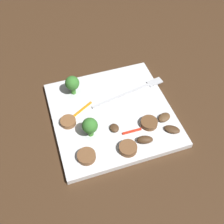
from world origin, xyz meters
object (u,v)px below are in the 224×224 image
object	(u,v)px
sausage_slice_1	(68,122)
pepper_strip_1	(132,131)
sausage_slice_2	(86,156)
mushroom_1	(114,128)
broccoli_floret_0	(90,126)
mushroom_0	(172,129)
mushroom_2	(145,140)
fork	(134,91)
plate	(112,114)
pepper_strip_0	(82,110)
sausage_slice_3	(149,123)
mushroom_3	(164,117)
broccoli_floret_1	(72,83)
sausage_slice_0	(130,148)

from	to	relation	value
sausage_slice_1	pepper_strip_1	size ratio (longest dim) A/B	0.80
sausage_slice_2	mushroom_1	bearing A→B (deg)	33.07
broccoli_floret_0	mushroom_0	bearing A→B (deg)	-15.10
mushroom_0	mushroom_2	xyz separation A→B (m)	(-0.06, -0.01, 0.00)
fork	pepper_strip_1	size ratio (longest dim) A/B	4.48
plate	pepper_strip_0	distance (m)	0.07
sausage_slice_1	sausage_slice_3	size ratio (longest dim) A/B	0.92
fork	mushroom_3	size ratio (longest dim) A/B	6.21
plate	sausage_slice_2	xyz separation A→B (m)	(-0.08, -0.09, 0.01)
sausage_slice_1	sausage_slice_2	xyz separation A→B (m)	(0.02, -0.09, 0.00)
mushroom_1	mushroom_3	world-z (taller)	same
pepper_strip_1	mushroom_3	bearing A→B (deg)	7.64
pepper_strip_1	plate	bearing A→B (deg)	109.92
plate	mushroom_3	size ratio (longest dim) A/B	8.70
broccoli_floret_1	mushroom_3	distance (m)	0.21
mushroom_1	mushroom_2	distance (m)	0.07
mushroom_0	pepper_strip_1	xyz separation A→B (m)	(-0.08, 0.02, -0.00)
fork	mushroom_0	bearing A→B (deg)	-84.74
sausage_slice_3	mushroom_0	size ratio (longest dim) A/B	1.09
mushroom_3	broccoli_floret_1	bearing A→B (deg)	141.27
sausage_slice_1	mushroom_1	distance (m)	0.10
broccoli_floret_0	mushroom_0	world-z (taller)	broccoli_floret_0
sausage_slice_2	sausage_slice_3	bearing A→B (deg)	13.75
sausage_slice_1	mushroom_0	bearing A→B (deg)	-23.23
sausage_slice_1	mushroom_0	xyz separation A→B (m)	(0.19, -0.08, -0.00)
broccoli_floret_1	sausage_slice_2	distance (m)	0.17
sausage_slice_2	mushroom_1	size ratio (longest dim) A/B	1.63
broccoli_floret_0	mushroom_2	xyz separation A→B (m)	(0.10, -0.05, -0.02)
sausage_slice_2	pepper_strip_1	xyz separation A→B (m)	(0.10, 0.03, -0.00)
plate	broccoli_floret_1	world-z (taller)	broccoli_floret_1
plate	pepper_strip_0	size ratio (longest dim) A/B	4.48
fork	broccoli_floret_0	xyz separation A→B (m)	(-0.12, -0.08, 0.03)
broccoli_floret_0	mushroom_1	distance (m)	0.05
fork	mushroom_0	xyz separation A→B (m)	(0.03, -0.13, 0.00)
broccoli_floret_0	pepper_strip_1	size ratio (longest dim) A/B	1.14
plate	sausage_slice_1	size ratio (longest dim) A/B	7.82
fork	pepper_strip_0	world-z (taller)	same
sausage_slice_2	mushroom_0	size ratio (longest dim) A/B	1.10
sausage_slice_0	pepper_strip_0	xyz separation A→B (m)	(-0.06, 0.12, -0.00)
fork	sausage_slice_0	xyz separation A→B (m)	(-0.06, -0.14, 0.00)
pepper_strip_0	plate	bearing A→B (deg)	-22.86
fork	mushroom_2	distance (m)	0.13
fork	sausage_slice_2	world-z (taller)	sausage_slice_2
mushroom_3	sausage_slice_2	bearing A→B (deg)	-167.71
fork	sausage_slice_3	distance (m)	0.10
broccoli_floret_0	broccoli_floret_1	bearing A→B (deg)	93.20
broccoli_floret_0	sausage_slice_2	distance (m)	0.06
broccoli_floret_0	sausage_slice_2	bearing A→B (deg)	-113.66
broccoli_floret_0	sausage_slice_2	size ratio (longest dim) A/B	1.30
mushroom_3	sausage_slice_3	bearing A→B (deg)	-173.60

